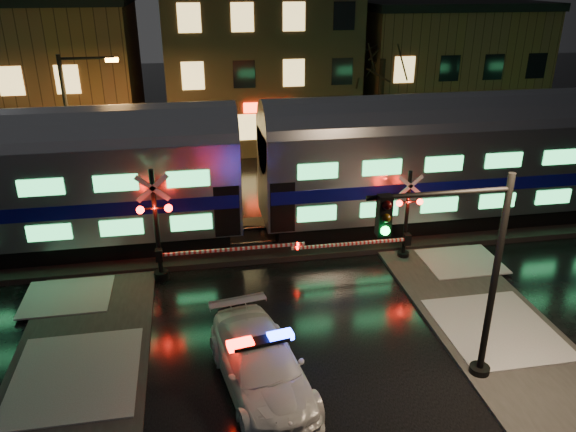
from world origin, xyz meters
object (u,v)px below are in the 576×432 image
object	(u,v)px
crossing_signal_right	(398,226)
crossing_signal_left	(167,236)
streetlight	(76,128)
traffic_light	(462,280)
police_car	(261,365)

from	to	relation	value
crossing_signal_right	crossing_signal_left	size ratio (longest dim) A/B	0.85
crossing_signal_right	streetlight	distance (m)	14.75
crossing_signal_right	traffic_light	world-z (taller)	traffic_light
crossing_signal_right	streetlight	bearing A→B (deg)	152.43
crossing_signal_left	police_car	bearing A→B (deg)	-68.69
police_car	crossing_signal_left	world-z (taller)	crossing_signal_left
police_car	traffic_light	world-z (taller)	traffic_light
crossing_signal_right	traffic_light	xyz separation A→B (m)	(-1.07, -7.23, 1.74)
traffic_light	streetlight	world-z (taller)	streetlight
crossing_signal_right	streetlight	xyz separation A→B (m)	(-12.84, 6.70, 2.81)
police_car	crossing_signal_right	size ratio (longest dim) A/B	1.04
police_car	crossing_signal_left	size ratio (longest dim) A/B	0.89
police_car	traffic_light	bearing A→B (deg)	-16.50
police_car	streetlight	size ratio (longest dim) A/B	0.73
police_car	crossing_signal_right	xyz separation A→B (m)	(6.35, 6.59, 0.78)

